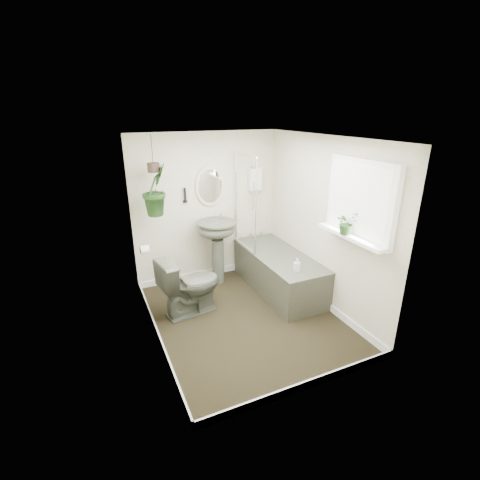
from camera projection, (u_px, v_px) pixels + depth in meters
name	position (u px, v px, depth m)	size (l,w,h in m)	color
floor	(245.00, 318.00, 4.62)	(2.30, 2.80, 0.02)	black
ceiling	(246.00, 137.00, 3.80)	(2.30, 2.80, 0.02)	white
wall_back	(207.00, 208.00, 5.41)	(2.30, 0.02, 2.30)	silver
wall_front	(314.00, 287.00, 3.01)	(2.30, 0.02, 2.30)	silver
wall_left	(148.00, 251.00, 3.76)	(0.02, 2.80, 2.30)	silver
wall_right	(323.00, 224.00, 4.66)	(0.02, 2.80, 2.30)	silver
skirting	(245.00, 314.00, 4.60)	(2.30, 2.80, 0.10)	white
bathtub	(279.00, 272.00, 5.25)	(0.72, 1.72, 0.58)	#44493D
bath_screen	(245.00, 203.00, 5.19)	(0.04, 0.72, 1.40)	silver
shower_box	(255.00, 179.00, 5.52)	(0.20, 0.10, 0.35)	white
oval_mirror	(210.00, 186.00, 5.27)	(0.46, 0.03, 0.62)	beige
wall_sconce	(185.00, 195.00, 5.15)	(0.04, 0.04, 0.22)	black
toilet_roll_holder	(145.00, 250.00, 4.47)	(0.11, 0.11, 0.11)	white
window_recess	(361.00, 200.00, 3.86)	(0.08, 1.00, 0.90)	white
window_sill	(352.00, 236.00, 3.98)	(0.18, 1.00, 0.04)	white
window_blinds	(358.00, 200.00, 3.84)	(0.01, 0.86, 0.76)	white
toilet	(190.00, 285.00, 4.60)	(0.46, 0.81, 0.83)	#44493D
pedestal_sink	(218.00, 252.00, 5.40)	(0.60, 0.51, 1.01)	#44493D
sill_plant	(347.00, 223.00, 3.95)	(0.24, 0.21, 0.27)	black
hanging_plant	(155.00, 190.00, 4.66)	(0.39, 0.31, 0.71)	black
soap_bottle	(297.00, 265.00, 4.59)	(0.08, 0.08, 0.18)	black
hanging_pot	(154.00, 168.00, 4.55)	(0.16, 0.16, 0.12)	#2D231C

